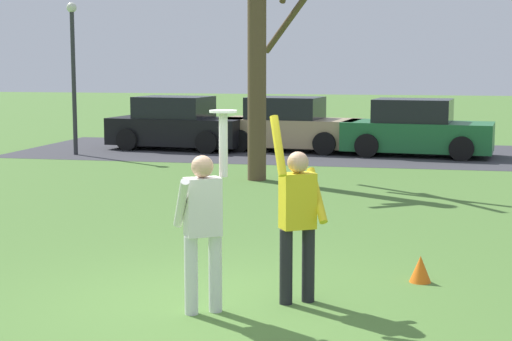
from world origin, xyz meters
name	(u,v)px	position (x,y,z in m)	size (l,w,h in m)	color
ground_plane	(208,307)	(0.00, 0.00, 0.00)	(120.00, 120.00, 0.00)	#4C7533
person_catcher	(203,220)	(0.01, -0.19, 0.98)	(0.58, 0.53, 2.08)	silver
person_defender	(298,214)	(0.90, 0.37, 0.98)	(0.65, 0.62, 2.04)	black
frisbee_disc	(223,111)	(0.20, -0.07, 2.09)	(0.28, 0.28, 0.02)	white
parked_car_black	(178,125)	(-5.17, 15.39, 0.73)	(4.27, 2.38, 1.59)	black
parked_car_tan	(289,126)	(-1.80, 15.68, 0.73)	(4.27, 2.38, 1.59)	tan
parked_car_green	(416,130)	(1.94, 15.07, 0.73)	(4.27, 2.38, 1.59)	#1E6633
parking_strip	(293,152)	(-1.60, 15.30, 0.00)	(16.06, 6.40, 0.01)	#38383D
bare_tree_tall	(258,49)	(-1.44, 9.50, 2.90)	(2.15, 2.13, 5.85)	brown
lamppost_by_lot	(73,63)	(-7.54, 13.30, 2.59)	(0.28, 0.28, 4.26)	#2D2D33
field_cone_orange	(420,269)	(2.20, 1.50, 0.16)	(0.26, 0.26, 0.32)	orange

